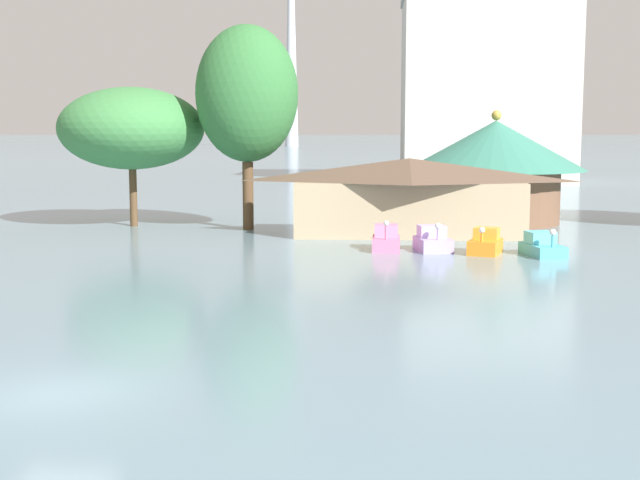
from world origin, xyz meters
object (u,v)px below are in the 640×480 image
(boathouse, at_px, (409,195))
(shoreline_tree_mid, at_px, (247,94))
(pedal_boat_orange, at_px, (485,243))
(pedal_boat_cyan, at_px, (542,246))
(pedal_boat_pink, at_px, (386,240))
(shoreline_tree_tall_left, at_px, (131,128))
(green_roof_pavilion, at_px, (495,164))
(background_building_block, at_px, (484,87))
(pedal_boat_lavender, at_px, (433,241))

(boathouse, height_order, shoreline_tree_mid, shoreline_tree_mid)
(pedal_boat_orange, relative_size, pedal_boat_cyan, 0.89)
(pedal_boat_cyan, bearing_deg, pedal_boat_orange, -113.86)
(pedal_boat_pink, xyz_separation_m, shoreline_tree_tall_left, (-16.97, 10.55, 6.04))
(green_roof_pavilion, height_order, shoreline_tree_mid, shoreline_tree_mid)
(pedal_boat_orange, relative_size, green_roof_pavilion, 0.22)
(background_building_block, bearing_deg, shoreline_tree_tall_left, -119.80)
(shoreline_tree_tall_left, distance_m, shoreline_tree_mid, 8.46)
(boathouse, bearing_deg, pedal_boat_pink, -102.66)
(pedal_boat_cyan, distance_m, background_building_block, 65.51)
(boathouse, xyz_separation_m, shoreline_tree_mid, (-10.40, 2.52, 6.28))
(boathouse, relative_size, green_roof_pavilion, 1.20)
(pedal_boat_lavender, relative_size, pedal_boat_orange, 0.97)
(shoreline_tree_mid, bearing_deg, background_building_block, 67.84)
(green_roof_pavilion, xyz_separation_m, shoreline_tree_tall_left, (-24.72, -3.63, 2.43))
(shoreline_tree_tall_left, height_order, shoreline_tree_mid, shoreline_tree_mid)
(shoreline_tree_mid, bearing_deg, pedal_boat_cyan, -32.28)
(pedal_boat_pink, xyz_separation_m, pedal_boat_lavender, (2.51, -0.26, 0.00))
(pedal_boat_orange, distance_m, background_building_block, 65.28)
(green_roof_pavilion, height_order, shoreline_tree_tall_left, shoreline_tree_tall_left)
(green_roof_pavilion, bearing_deg, shoreline_tree_mid, -163.13)
(pedal_boat_orange, height_order, green_roof_pavilion, green_roof_pavilion)
(pedal_boat_pink, height_order, pedal_boat_orange, pedal_boat_pink)
(shoreline_tree_mid, xyz_separation_m, background_building_block, (21.84, 53.61, 2.99))
(background_building_block, bearing_deg, pedal_boat_orange, -96.87)
(pedal_boat_orange, xyz_separation_m, boathouse, (-3.74, 7.72, 1.95))
(pedal_boat_cyan, xyz_separation_m, shoreline_tree_mid, (-17.01, 10.74, 8.29))
(pedal_boat_lavender, height_order, pedal_boat_orange, pedal_boat_lavender)
(pedal_boat_orange, bearing_deg, pedal_boat_lavender, -89.32)
(pedal_boat_pink, height_order, background_building_block, background_building_block)
(boathouse, distance_m, shoreline_tree_tall_left, 19.31)
(pedal_boat_lavender, distance_m, background_building_block, 64.82)
(boathouse, xyz_separation_m, shoreline_tree_tall_left, (-18.45, 3.95, 4.09))
(pedal_boat_cyan, bearing_deg, boathouse, -155.05)
(shoreline_tree_tall_left, xyz_separation_m, background_building_block, (29.89, 52.19, 5.18))
(green_roof_pavilion, bearing_deg, pedal_boat_pink, -118.67)
(pedal_boat_orange, distance_m, pedal_boat_cyan, 2.91)
(green_roof_pavilion, xyz_separation_m, shoreline_tree_mid, (-16.67, -5.06, 4.62))
(shoreline_tree_tall_left, xyz_separation_m, shoreline_tree_mid, (8.05, -1.43, 2.19))
(pedal_boat_orange, relative_size, background_building_block, 0.12)
(pedal_boat_cyan, xyz_separation_m, background_building_block, (4.83, 64.35, 11.28))
(pedal_boat_lavender, xyz_separation_m, green_roof_pavilion, (5.24, 14.43, 3.61))
(green_roof_pavilion, bearing_deg, shoreline_tree_tall_left, -171.65)
(pedal_boat_cyan, height_order, shoreline_tree_tall_left, shoreline_tree_tall_left)
(pedal_boat_lavender, xyz_separation_m, shoreline_tree_mid, (-11.43, 9.38, 8.23))
(pedal_boat_pink, bearing_deg, background_building_block, 169.33)
(pedal_boat_lavender, bearing_deg, pedal_boat_cyan, 64.61)
(pedal_boat_lavender, bearing_deg, boathouse, 176.87)
(green_roof_pavilion, distance_m, shoreline_tree_mid, 18.02)
(pedal_boat_cyan, height_order, boathouse, boathouse)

